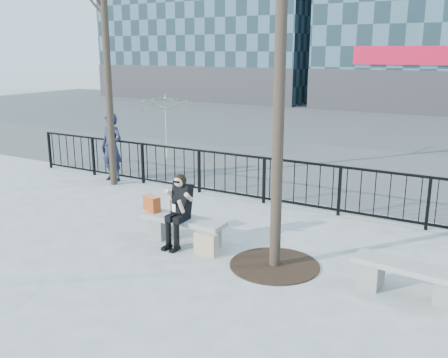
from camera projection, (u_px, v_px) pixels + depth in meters
The scene contains 11 objects.
ground at pixel (184, 242), 9.33m from camera, with size 120.00×120.00×0.00m, color gray.
street_surface at pixel (378, 132), 21.88m from camera, with size 60.00×23.00×0.01m, color #474747.
railing at pixel (256, 179), 11.70m from camera, with size 14.00×0.06×1.10m.
tree_grate at pixel (275, 265), 8.32m from camera, with size 1.50×1.50×0.02m, color black.
bench_main at pixel (184, 227), 9.25m from camera, with size 1.65×0.46×0.49m.
bench_second at pixel (409, 276), 7.26m from camera, with size 1.61×0.45×0.48m.
seated_woman at pixel (178, 211), 9.03m from camera, with size 0.50×0.64×1.34m.
handbag at pixel (152, 204), 9.55m from camera, with size 0.36×0.17×0.30m, color #AB3B15.
shopping_bag at pixel (206, 244), 8.72m from camera, with size 0.42×0.15×0.40m, color beige.
standing_man at pixel (112, 147), 13.53m from camera, with size 0.68×0.45×1.85m, color black.
vendor_umbrella at pixel (165, 127), 16.08m from camera, with size 2.32×2.37×2.13m, color yellow.
Camera 1 is at (5.04, -7.17, 3.49)m, focal length 40.00 mm.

